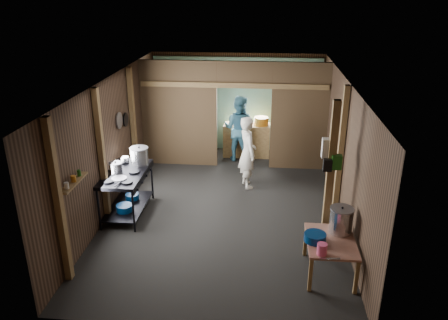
# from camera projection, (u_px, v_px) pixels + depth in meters

# --- Properties ---
(floor) EXTENTS (4.50, 7.00, 0.00)m
(floor) POSITION_uv_depth(u_px,v_px,m) (225.00, 206.00, 9.09)
(floor) COLOR black
(floor) RESTS_ON ground
(ceiling) EXTENTS (4.50, 7.00, 0.00)m
(ceiling) POSITION_uv_depth(u_px,v_px,m) (225.00, 80.00, 8.12)
(ceiling) COLOR #4D4945
(ceiling) RESTS_ON ground
(wall_back) EXTENTS (4.50, 0.00, 2.60)m
(wall_back) POSITION_uv_depth(u_px,v_px,m) (237.00, 102.00, 11.84)
(wall_back) COLOR #4E3626
(wall_back) RESTS_ON ground
(wall_front) EXTENTS (4.50, 0.00, 2.60)m
(wall_front) POSITION_uv_depth(u_px,v_px,m) (199.00, 245.00, 5.37)
(wall_front) COLOR #4E3626
(wall_front) RESTS_ON ground
(wall_left) EXTENTS (0.00, 7.00, 2.60)m
(wall_left) POSITION_uv_depth(u_px,v_px,m) (113.00, 143.00, 8.80)
(wall_left) COLOR #4E3626
(wall_left) RESTS_ON ground
(wall_right) EXTENTS (0.00, 7.00, 2.60)m
(wall_right) POSITION_uv_depth(u_px,v_px,m) (343.00, 151.00, 8.41)
(wall_right) COLOR #4E3626
(wall_right) RESTS_ON ground
(partition_left) EXTENTS (1.85, 0.10, 2.60)m
(partition_left) POSITION_uv_depth(u_px,v_px,m) (179.00, 114.00, 10.76)
(partition_left) COLOR #503D26
(partition_left) RESTS_ON floor
(partition_right) EXTENTS (1.35, 0.10, 2.60)m
(partition_right) POSITION_uv_depth(u_px,v_px,m) (299.00, 117.00, 10.50)
(partition_right) COLOR #503D26
(partition_right) RESTS_ON floor
(partition_header) EXTENTS (1.30, 0.10, 0.60)m
(partition_header) POSITION_uv_depth(u_px,v_px,m) (244.00, 74.00, 10.25)
(partition_header) COLOR #503D26
(partition_header) RESTS_ON wall_back
(turquoise_panel) EXTENTS (4.40, 0.06, 2.50)m
(turquoise_panel) POSITION_uv_depth(u_px,v_px,m) (237.00, 105.00, 11.80)
(turquoise_panel) COLOR #75A09B
(turquoise_panel) RESTS_ON wall_back
(back_counter) EXTENTS (1.20, 0.50, 0.85)m
(back_counter) POSITION_uv_depth(u_px,v_px,m) (247.00, 140.00, 11.63)
(back_counter) COLOR olive
(back_counter) RESTS_ON floor
(wall_clock) EXTENTS (0.20, 0.03, 0.20)m
(wall_clock) POSITION_uv_depth(u_px,v_px,m) (247.00, 81.00, 11.50)
(wall_clock) COLOR beige
(wall_clock) RESTS_ON wall_back
(post_left_a) EXTENTS (0.10, 0.12, 2.60)m
(post_left_a) POSITION_uv_depth(u_px,v_px,m) (59.00, 203.00, 6.39)
(post_left_a) COLOR olive
(post_left_a) RESTS_ON floor
(post_left_b) EXTENTS (0.10, 0.12, 2.60)m
(post_left_b) POSITION_uv_depth(u_px,v_px,m) (102.00, 158.00, 8.06)
(post_left_b) COLOR olive
(post_left_b) RESTS_ON floor
(post_left_c) EXTENTS (0.10, 0.12, 2.60)m
(post_left_c) POSITION_uv_depth(u_px,v_px,m) (133.00, 125.00, 9.91)
(post_left_c) COLOR olive
(post_left_c) RESTS_ON floor
(post_right) EXTENTS (0.10, 0.12, 2.60)m
(post_right) POSITION_uv_depth(u_px,v_px,m) (340.00, 154.00, 8.23)
(post_right) COLOR olive
(post_right) RESTS_ON floor
(post_free) EXTENTS (0.12, 0.12, 2.60)m
(post_free) POSITION_uv_depth(u_px,v_px,m) (330.00, 177.00, 7.24)
(post_free) COLOR olive
(post_free) RESTS_ON floor
(cross_beam) EXTENTS (4.40, 0.12, 0.12)m
(cross_beam) POSITION_uv_depth(u_px,v_px,m) (233.00, 85.00, 10.32)
(cross_beam) COLOR olive
(cross_beam) RESTS_ON wall_left
(pan_lid_big) EXTENTS (0.03, 0.34, 0.34)m
(pan_lid_big) POSITION_uv_depth(u_px,v_px,m) (119.00, 120.00, 9.04)
(pan_lid_big) COLOR gray
(pan_lid_big) RESTS_ON wall_left
(pan_lid_small) EXTENTS (0.03, 0.30, 0.30)m
(pan_lid_small) POSITION_uv_depth(u_px,v_px,m) (126.00, 120.00, 9.45)
(pan_lid_small) COLOR black
(pan_lid_small) RESTS_ON wall_left
(wall_shelf) EXTENTS (0.14, 0.80, 0.03)m
(wall_shelf) POSITION_uv_depth(u_px,v_px,m) (74.00, 183.00, 6.82)
(wall_shelf) COLOR olive
(wall_shelf) RESTS_ON wall_left
(jar_white) EXTENTS (0.07, 0.07, 0.10)m
(jar_white) POSITION_uv_depth(u_px,v_px,m) (66.00, 186.00, 6.56)
(jar_white) COLOR beige
(jar_white) RESTS_ON wall_shelf
(jar_yellow) EXTENTS (0.08, 0.08, 0.10)m
(jar_yellow) POSITION_uv_depth(u_px,v_px,m) (73.00, 179.00, 6.79)
(jar_yellow) COLOR #B26718
(jar_yellow) RESTS_ON wall_shelf
(jar_green) EXTENTS (0.06, 0.06, 0.10)m
(jar_green) POSITION_uv_depth(u_px,v_px,m) (79.00, 173.00, 6.99)
(jar_green) COLOR #195815
(jar_green) RESTS_ON wall_shelf
(bag_white) EXTENTS (0.22, 0.15, 0.32)m
(bag_white) POSITION_uv_depth(u_px,v_px,m) (329.00, 148.00, 7.14)
(bag_white) COLOR beige
(bag_white) RESTS_ON post_free
(bag_green) EXTENTS (0.16, 0.12, 0.24)m
(bag_green) POSITION_uv_depth(u_px,v_px,m) (336.00, 162.00, 7.07)
(bag_green) COLOR #195815
(bag_green) RESTS_ON post_free
(bag_black) EXTENTS (0.14, 0.10, 0.20)m
(bag_black) POSITION_uv_depth(u_px,v_px,m) (327.00, 165.00, 7.08)
(bag_black) COLOR black
(bag_black) RESTS_ON post_free
(gas_range) EXTENTS (0.77, 1.50, 0.89)m
(gas_range) POSITION_uv_depth(u_px,v_px,m) (127.00, 193.00, 8.65)
(gas_range) COLOR black
(gas_range) RESTS_ON floor
(prep_table) EXTENTS (0.74, 1.01, 0.60)m
(prep_table) POSITION_uv_depth(u_px,v_px,m) (329.00, 257.00, 6.88)
(prep_table) COLOR #A56852
(prep_table) RESTS_ON floor
(stove_pot_large) EXTENTS (0.46, 0.46, 0.37)m
(stove_pot_large) POSITION_uv_depth(u_px,v_px,m) (139.00, 156.00, 8.81)
(stove_pot_large) COLOR #B6B6BB
(stove_pot_large) RESTS_ON gas_range
(stove_pot_med) EXTENTS (0.34, 0.34, 0.23)m
(stove_pot_med) POSITION_uv_depth(u_px,v_px,m) (116.00, 168.00, 8.44)
(stove_pot_med) COLOR #B6B6BB
(stove_pot_med) RESTS_ON gas_range
(stove_saucepan) EXTENTS (0.19, 0.19, 0.11)m
(stove_saucepan) POSITION_uv_depth(u_px,v_px,m) (124.00, 160.00, 8.95)
(stove_saucepan) COLOR #B6B6BB
(stove_saucepan) RESTS_ON gas_range
(frying_pan) EXTENTS (0.37, 0.55, 0.07)m
(frying_pan) POSITION_uv_depth(u_px,v_px,m) (119.00, 179.00, 8.14)
(frying_pan) COLOR gray
(frying_pan) RESTS_ON gas_range
(blue_tub_front) EXTENTS (0.31, 0.31, 0.13)m
(blue_tub_front) POSITION_uv_depth(u_px,v_px,m) (124.00, 208.00, 8.51)
(blue_tub_front) COLOR navy
(blue_tub_front) RESTS_ON gas_range
(blue_tub_back) EXTENTS (0.27, 0.27, 0.11)m
(blue_tub_back) POSITION_uv_depth(u_px,v_px,m) (132.00, 196.00, 8.99)
(blue_tub_back) COLOR navy
(blue_tub_back) RESTS_ON gas_range
(stock_pot) EXTENTS (0.47, 0.47, 0.44)m
(stock_pot) POSITION_uv_depth(u_px,v_px,m) (341.00, 221.00, 6.92)
(stock_pot) COLOR #B6B6BB
(stock_pot) RESTS_ON prep_table
(wash_basin) EXTENTS (0.43, 0.43, 0.13)m
(wash_basin) POSITION_uv_depth(u_px,v_px,m) (315.00, 237.00, 6.73)
(wash_basin) COLOR navy
(wash_basin) RESTS_ON prep_table
(pink_bucket) EXTENTS (0.18, 0.18, 0.18)m
(pink_bucket) POSITION_uv_depth(u_px,v_px,m) (322.00, 249.00, 6.38)
(pink_bucket) COLOR #EF5386
(pink_bucket) RESTS_ON prep_table
(knife) EXTENTS (0.30, 0.06, 0.01)m
(knife) POSITION_uv_depth(u_px,v_px,m) (330.00, 259.00, 6.31)
(knife) COLOR #B6B6BB
(knife) RESTS_ON prep_table
(yellow_tub) EXTENTS (0.37, 0.37, 0.21)m
(yellow_tub) POSITION_uv_depth(u_px,v_px,m) (261.00, 121.00, 11.40)
(yellow_tub) COLOR #B26718
(yellow_tub) RESTS_ON back_counter
(cook) EXTENTS (0.57, 0.69, 1.62)m
(cook) POSITION_uv_depth(u_px,v_px,m) (248.00, 152.00, 9.70)
(cook) COLOR white
(cook) RESTS_ON floor
(worker_back) EXTENTS (0.97, 0.84, 1.69)m
(worker_back) POSITION_uv_depth(u_px,v_px,m) (239.00, 128.00, 11.20)
(worker_back) COLOR teal
(worker_back) RESTS_ON floor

